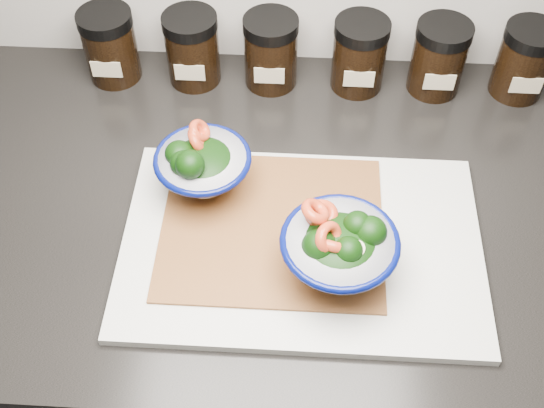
# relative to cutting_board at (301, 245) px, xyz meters

# --- Properties ---
(cabinet) EXTENTS (3.43, 0.58, 0.86)m
(cabinet) POSITION_rel_cutting_board_xyz_m (0.09, 0.08, -0.48)
(cabinet) COLOR black
(cabinet) RESTS_ON ground
(countertop) EXTENTS (3.50, 0.60, 0.04)m
(countertop) POSITION_rel_cutting_board_xyz_m (0.09, 0.08, -0.03)
(countertop) COLOR black
(countertop) RESTS_ON cabinet
(cutting_board) EXTENTS (0.45, 0.30, 0.01)m
(cutting_board) POSITION_rel_cutting_board_xyz_m (0.00, 0.00, 0.00)
(cutting_board) COLOR silver
(cutting_board) RESTS_ON countertop
(bamboo_mat) EXTENTS (0.28, 0.24, 0.00)m
(bamboo_mat) POSITION_rel_cutting_board_xyz_m (-0.04, 0.02, 0.01)
(bamboo_mat) COLOR #9D622F
(bamboo_mat) RESTS_ON cutting_board
(bowl_left) EXTENTS (0.13, 0.13, 0.09)m
(bowl_left) POSITION_rel_cutting_board_xyz_m (-0.13, 0.08, 0.05)
(bowl_left) COLOR white
(bowl_left) RESTS_ON bamboo_mat
(bowl_right) EXTENTS (0.14, 0.14, 0.10)m
(bowl_right) POSITION_rel_cutting_board_xyz_m (0.04, -0.04, 0.05)
(bowl_right) COLOR white
(bowl_right) RESTS_ON bamboo_mat
(spice_jar_a) EXTENTS (0.08, 0.08, 0.11)m
(spice_jar_a) POSITION_rel_cutting_board_xyz_m (-0.30, 0.32, 0.05)
(spice_jar_a) COLOR black
(spice_jar_a) RESTS_ON countertop
(spice_jar_b) EXTENTS (0.08, 0.08, 0.11)m
(spice_jar_b) POSITION_rel_cutting_board_xyz_m (-0.18, 0.32, 0.05)
(spice_jar_b) COLOR black
(spice_jar_b) RESTS_ON countertop
(spice_jar_c) EXTENTS (0.08, 0.08, 0.11)m
(spice_jar_c) POSITION_rel_cutting_board_xyz_m (-0.06, 0.32, 0.05)
(spice_jar_c) COLOR black
(spice_jar_c) RESTS_ON countertop
(spice_jar_d) EXTENTS (0.08, 0.08, 0.11)m
(spice_jar_d) POSITION_rel_cutting_board_xyz_m (0.07, 0.32, 0.05)
(spice_jar_d) COLOR black
(spice_jar_d) RESTS_ON countertop
(spice_jar_e) EXTENTS (0.08, 0.08, 0.11)m
(spice_jar_e) POSITION_rel_cutting_board_xyz_m (0.19, 0.32, 0.05)
(spice_jar_e) COLOR black
(spice_jar_e) RESTS_ON countertop
(spice_jar_f) EXTENTS (0.08, 0.08, 0.11)m
(spice_jar_f) POSITION_rel_cutting_board_xyz_m (0.32, 0.32, 0.05)
(spice_jar_f) COLOR black
(spice_jar_f) RESTS_ON countertop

